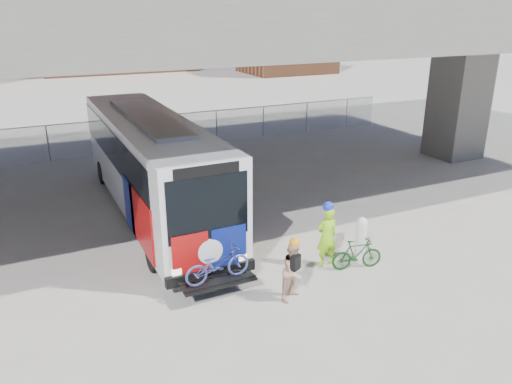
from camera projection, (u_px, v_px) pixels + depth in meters
ground at (236, 233)px, 17.02m from camera, size 160.00×160.00×0.00m
bus at (151, 158)px, 18.13m from camera, size 2.67×12.93×3.69m
overpass at (190, 28)px, 18.16m from camera, size 40.00×16.00×7.95m
chainlink_fence at (147, 124)px, 26.70m from camera, size 30.00×0.06×30.00m
brick_buildings at (76, 26)px, 56.51m from camera, size 54.00×22.00×12.00m
bollard at (361, 236)px, 15.21m from camera, size 0.34×0.34×1.30m
cyclist_hivis at (327, 235)px, 14.60m from camera, size 0.68×0.46×2.03m
cyclist_tan at (294, 270)px, 12.94m from camera, size 0.97×0.90×1.76m
bike_parked at (357, 254)px, 14.57m from camera, size 1.59×0.77×0.92m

